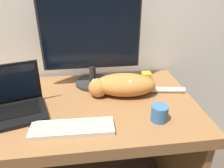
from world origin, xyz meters
TOP-DOWN VIEW (x-y plane):
  - desk at (0.00, 0.36)m, footprint 1.37×0.73m
  - monitor at (0.14, 0.59)m, footprint 0.57×0.22m
  - laptop at (-0.28, 0.31)m, footprint 0.38×0.31m
  - external_keyboard at (0.03, 0.14)m, footprint 0.37×0.12m
  - cat at (0.30, 0.42)m, footprint 0.56×0.21m
  - coffee_mug at (0.43, 0.16)m, footprint 0.08×0.08m
  - small_toy at (0.48, 0.58)m, footprint 0.06×0.06m

SIDE VIEW (x-z plane):
  - desk at x=0.00m, z-range 0.21..0.97m
  - external_keyboard at x=0.03m, z-range 0.76..0.78m
  - small_toy at x=0.48m, z-range 0.76..0.82m
  - coffee_mug at x=0.43m, z-range 0.76..0.84m
  - laptop at x=-0.28m, z-range 0.69..0.93m
  - cat at x=0.30m, z-range 0.76..0.89m
  - monitor at x=0.14m, z-range 0.77..1.34m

